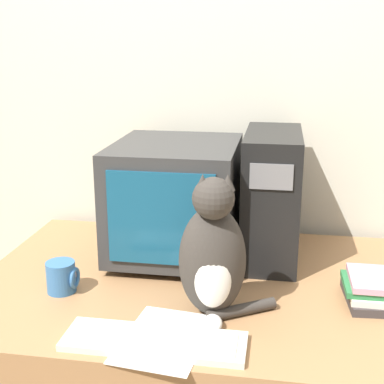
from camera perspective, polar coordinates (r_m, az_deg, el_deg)
The scene contains 10 objects.
wall_back at distance 2.15m, azimuth 2.76°, elevation 9.64°, with size 7.00×0.05×2.50m.
desk at distance 1.95m, azimuth 0.35°, elevation -19.21°, with size 1.41×0.98×0.74m.
crt_monitor at distance 1.88m, azimuth -1.74°, elevation -0.69°, with size 0.43×0.49×0.41m.
computer_tower at distance 1.89m, azimuth 8.45°, elevation -0.36°, with size 0.19×0.43×0.45m.
keyboard at distance 1.43m, azimuth -4.03°, elevation -15.57°, with size 0.47×0.15×0.02m.
cat at distance 1.49m, azimuth 2.26°, elevation -6.80°, with size 0.29×0.23×0.42m.
book_stack at distance 1.69m, azimuth 18.42°, elevation -9.83°, with size 0.15×0.22×0.08m.
pen at distance 1.52m, azimuth -8.47°, elevation -13.73°, with size 0.15×0.04×0.01m.
paper_sheet at distance 1.45m, azimuth -2.96°, elevation -15.31°, with size 0.24×0.32×0.00m.
mug at distance 1.71m, azimuth -13.71°, elevation -8.79°, with size 0.10×0.09×0.10m.
Camera 1 is at (0.25, -1.07, 1.50)m, focal length 50.00 mm.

